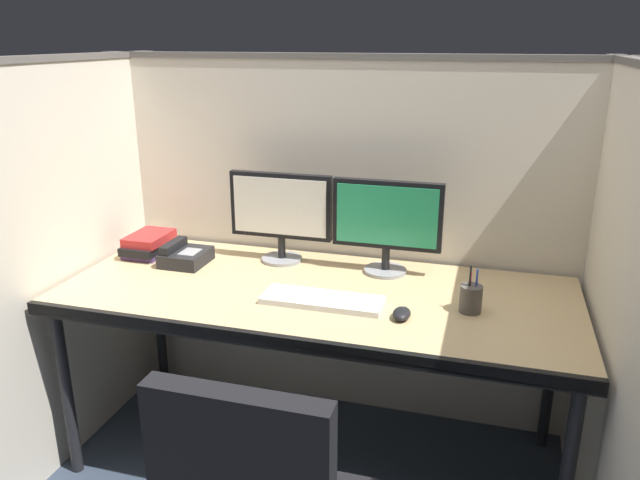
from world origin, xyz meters
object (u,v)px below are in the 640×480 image
object	(u,v)px
keyboard_main	(322,300)
desk_phone	(185,256)
monitor_left	(281,211)
monitor_right	(387,221)
computer_mouse	(402,314)
book_stack	(148,244)
pen_cup	(471,298)
desk	(315,303)

from	to	relation	value
keyboard_main	desk_phone	xyz separation A→B (m)	(-0.66, 0.22, 0.02)
monitor_left	keyboard_main	distance (m)	0.51
monitor_right	computer_mouse	bearing A→B (deg)	-72.22
monitor_right	book_stack	distance (m)	1.04
monitor_right	book_stack	bearing A→B (deg)	-175.86
computer_mouse	pen_cup	xyz separation A→B (m)	(0.22, 0.12, 0.03)
computer_mouse	pen_cup	bearing A→B (deg)	28.51
keyboard_main	book_stack	bearing A→B (deg)	161.89
desk	monitor_right	size ratio (longest dim) A/B	4.42
monitor_left	computer_mouse	size ratio (longest dim) A/B	4.48
book_stack	pen_cup	bearing A→B (deg)	-8.73
desk	pen_cup	distance (m)	0.57
monitor_left	monitor_right	size ratio (longest dim) A/B	1.00
monitor_left	monitor_right	bearing A→B (deg)	-1.67
book_stack	keyboard_main	bearing A→B (deg)	-18.11
pen_cup	book_stack	xyz separation A→B (m)	(-1.36, 0.21, -0.00)
desk	monitor_left	distance (m)	0.44
monitor_right	keyboard_main	world-z (taller)	monitor_right
monitor_right	desk_phone	size ratio (longest dim) A/B	2.26
pen_cup	monitor_left	bearing A→B (deg)	159.39
monitor_left	pen_cup	world-z (taller)	monitor_left
desk_phone	keyboard_main	bearing A→B (deg)	-18.80
monitor_left	monitor_right	distance (m)	0.44
keyboard_main	desk_phone	bearing A→B (deg)	161.20
computer_mouse	pen_cup	world-z (taller)	pen_cup
desk	desk_phone	size ratio (longest dim) A/B	10.00
monitor_left	pen_cup	xyz separation A→B (m)	(0.79, -0.30, -0.17)
desk	monitor_right	bearing A→B (deg)	50.63
monitor_left	desk_phone	distance (m)	0.44
pen_cup	computer_mouse	bearing A→B (deg)	-151.49
monitor_right	desk_phone	xyz separation A→B (m)	(-0.82, -0.13, -0.18)
monitor_left	desk_phone	xyz separation A→B (m)	(-0.37, -0.14, -0.18)
desk_phone	pen_cup	size ratio (longest dim) A/B	1.13
monitor_left	monitor_right	xyz separation A→B (m)	(0.44, -0.01, 0.00)
desk	keyboard_main	world-z (taller)	keyboard_main
pen_cup	book_stack	size ratio (longest dim) A/B	0.74
monitor_left	pen_cup	size ratio (longest dim) A/B	2.56
desk_phone	pen_cup	distance (m)	1.17
keyboard_main	book_stack	size ratio (longest dim) A/B	1.89
keyboard_main	desk_phone	world-z (taller)	desk_phone
computer_mouse	book_stack	distance (m)	1.19
desk	computer_mouse	world-z (taller)	computer_mouse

